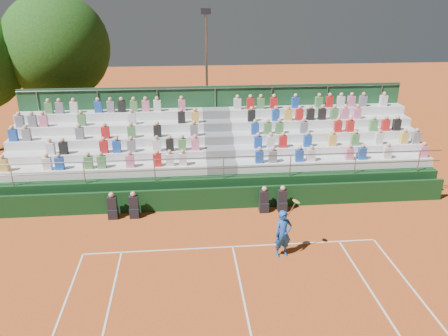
{
  "coord_description": "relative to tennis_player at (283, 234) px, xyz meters",
  "views": [
    {
      "loc": [
        -1.64,
        -14.02,
        8.81
      ],
      "look_at": [
        0.0,
        3.5,
        1.8
      ],
      "focal_mm": 35.0,
      "sensor_mm": 36.0,
      "label": 1
    }
  ],
  "objects": [
    {
      "name": "courtside_wall",
      "position": [
        -1.72,
        3.93,
        -0.4
      ],
      "size": [
        20.0,
        0.15,
        1.0
      ],
      "primitive_type": "cube",
      "color": "black",
      "rests_on": "ground"
    },
    {
      "name": "tree_east",
      "position": [
        -10.72,
        13.94,
        5.03
      ],
      "size": [
        6.21,
        6.21,
        9.04
      ],
      "color": "#3D2916",
      "rests_on": "ground"
    },
    {
      "name": "grandstand",
      "position": [
        -1.71,
        7.16,
        0.19
      ],
      "size": [
        20.0,
        5.2,
        4.4
      ],
      "color": "black",
      "rests_on": "ground"
    },
    {
      "name": "line_officials",
      "position": [
        -2.85,
        3.48,
        -0.42
      ],
      "size": [
        7.65,
        0.4,
        1.19
      ],
      "color": "black",
      "rests_on": "ground"
    },
    {
      "name": "tennis_player",
      "position": [
        0.0,
        0.0,
        0.0
      ],
      "size": [
        0.9,
        0.57,
        2.22
      ],
      "color": "#174DB0",
      "rests_on": "ground"
    },
    {
      "name": "floodlight_mast",
      "position": [
        -1.87,
        14.24,
        3.81
      ],
      "size": [
        0.6,
        0.25,
        8.06
      ],
      "color": "gray",
      "rests_on": "ground"
    },
    {
      "name": "ground",
      "position": [
        -1.72,
        0.73,
        -0.9
      ],
      "size": [
        90.0,
        90.0,
        0.0
      ],
      "primitive_type": "plane",
      "color": "#BA511F",
      "rests_on": "ground"
    }
  ]
}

